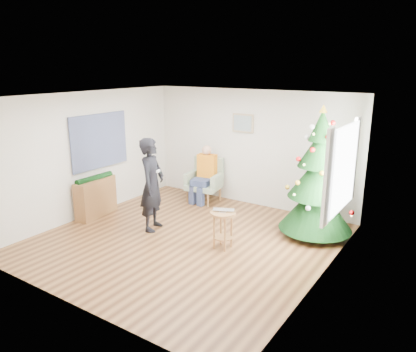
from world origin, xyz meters
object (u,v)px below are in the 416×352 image
Objects in this scene: stool at (223,230)px; standing_man at (152,185)px; christmas_tree at (318,179)px; armchair at (205,185)px; console at (96,198)px.

standing_man is (-1.58, -0.01, 0.56)m from stool.
standing_man is at bearing -179.51° from stool.
stool is 0.37× the size of standing_man.
christmas_tree is at bearing -79.96° from standing_man.
armchair is at bearing 130.92° from stool.
standing_man is 1.57m from console.
armchair is 2.50m from console.
armchair is at bearing -14.84° from standing_man.
standing_man is at bearing -151.91° from christmas_tree.
stool is 0.67× the size of console.
console is at bearing -132.83° from armchair.
standing_man is at bearing -96.37° from armchair.
console is at bearing 76.70° from standing_man.
standing_man is (0.11, -1.97, 0.53)m from armchair.
standing_man is at bearing -3.11° from console.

